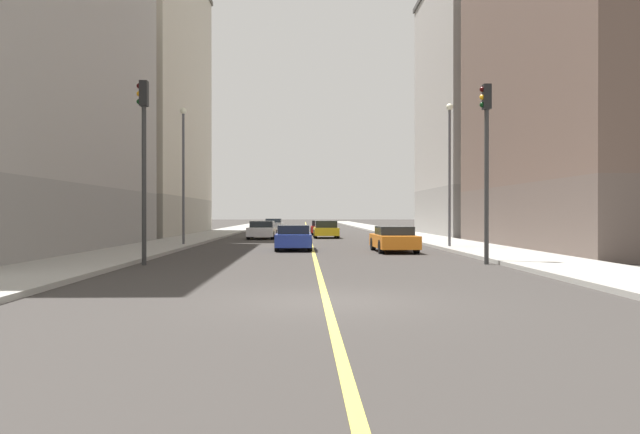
{
  "coord_description": "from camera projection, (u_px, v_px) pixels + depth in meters",
  "views": [
    {
      "loc": [
        -0.48,
        -13.0,
        1.82
      ],
      "look_at": [
        0.78,
        33.56,
        1.6
      ],
      "focal_mm": 34.97,
      "sensor_mm": 36.0,
      "label": 1
    }
  ],
  "objects": [
    {
      "name": "car_silver",
      "position": [
        274.0,
        225.0,
        68.2
      ],
      "size": [
        2.02,
        4.15,
        1.32
      ],
      "color": "silver",
      "rests_on": "ground"
    },
    {
      "name": "car_yellow",
      "position": [
        326.0,
        229.0,
        47.38
      ],
      "size": [
        1.91,
        4.17,
        1.32
      ],
      "color": "gold",
      "rests_on": "ground"
    },
    {
      "name": "street_lamp_right_near",
      "position": [
        183.0,
        162.0,
        34.58
      ],
      "size": [
        0.36,
        0.36,
        7.58
      ],
      "color": "#4C4C51",
      "rests_on": "ground"
    },
    {
      "name": "traffic_light_left_near",
      "position": [
        486.0,
        149.0,
        22.46
      ],
      "size": [
        0.4,
        0.32,
        6.5
      ],
      "color": "#2D2D2D",
      "rests_on": "ground"
    },
    {
      "name": "car_red",
      "position": [
        321.0,
        228.0,
        54.54
      ],
      "size": [
        1.87,
        3.94,
        1.26
      ],
      "color": "red",
      "rests_on": "ground"
    },
    {
      "name": "car_orange",
      "position": [
        394.0,
        239.0,
        29.85
      ],
      "size": [
        1.92,
        4.51,
        1.23
      ],
      "color": "orange",
      "rests_on": "ground"
    },
    {
      "name": "ground_plane",
      "position": [
        326.0,
        301.0,
        13.02
      ],
      "size": [
        400.0,
        400.0,
        0.0
      ],
      "primitive_type": "plane",
      "color": "#36322F",
      "rests_on": "ground"
    },
    {
      "name": "street_lamp_left_near",
      "position": [
        450.0,
        160.0,
        32.4
      ],
      "size": [
        0.36,
        0.36,
        7.43
      ],
      "color": "#4C4C51",
      "rests_on": "ground"
    },
    {
      "name": "building_left_mid",
      "position": [
        502.0,
        108.0,
        51.97
      ],
      "size": [
        12.27,
        15.67,
        21.43
      ],
      "color": "gray",
      "rests_on": "ground"
    },
    {
      "name": "sidewalk_right",
      "position": [
        224.0,
        232.0,
        61.77
      ],
      "size": [
        3.62,
        168.0,
        0.15
      ],
      "primitive_type": "cube",
      "color": "#9E9B93",
      "rests_on": "ground"
    },
    {
      "name": "building_left_near",
      "position": [
        623.0,
        63.0,
        32.36
      ],
      "size": [
        12.27,
        19.85,
        19.33
      ],
      "color": "brown",
      "rests_on": "ground"
    },
    {
      "name": "lane_center_stripe",
      "position": [
        308.0,
        232.0,
        62.0
      ],
      "size": [
        0.16,
        154.0,
        0.01
      ],
      "primitive_type": "cube",
      "color": "#E5D14C",
      "rests_on": "ground"
    },
    {
      "name": "car_blue",
      "position": [
        294.0,
        238.0,
        31.47
      ],
      "size": [
        1.82,
        4.43,
        1.26
      ],
      "color": "#23389E",
      "rests_on": "ground"
    },
    {
      "name": "car_white",
      "position": [
        262.0,
        230.0,
        45.69
      ],
      "size": [
        2.01,
        4.45,
        1.31
      ],
      "color": "white",
      "rests_on": "ground"
    },
    {
      "name": "traffic_light_right_near",
      "position": [
        144.0,
        147.0,
        22.12
      ],
      "size": [
        0.4,
        0.32,
        6.55
      ],
      "color": "#2D2D2D",
      "rests_on": "ground"
    },
    {
      "name": "sidewalk_left",
      "position": [
        392.0,
        232.0,
        62.22
      ],
      "size": [
        3.62,
        168.0,
        0.15
      ],
      "primitive_type": "cube",
      "color": "#9E9B93",
      "rests_on": "ground"
    },
    {
      "name": "building_right_midblock",
      "position": [
        123.0,
        96.0,
        54.11
      ],
      "size": [
        12.27,
        23.16,
        24.22
      ],
      "color": "#9D9688",
      "rests_on": "ground"
    }
  ]
}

